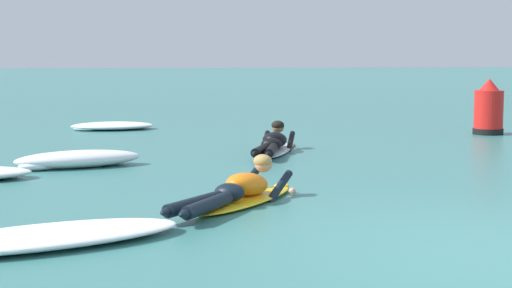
# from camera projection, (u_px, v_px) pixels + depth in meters

# --- Properties ---
(ground_plane) EXTENTS (120.00, 120.00, 0.00)m
(ground_plane) POSITION_uv_depth(u_px,v_px,m) (294.00, 134.00, 16.97)
(ground_plane) COLOR #387A75
(surfer_near) EXTENTS (1.78, 2.36, 0.54)m
(surfer_near) POSITION_uv_depth(u_px,v_px,m) (240.00, 192.00, 9.21)
(surfer_near) COLOR yellow
(surfer_near) RESTS_ON ground
(surfer_far) EXTENTS (1.12, 2.53, 0.55)m
(surfer_far) POSITION_uv_depth(u_px,v_px,m) (273.00, 144.00, 13.80)
(surfer_far) COLOR silver
(surfer_far) RESTS_ON ground
(whitewater_mid_left) EXTENTS (1.80, 1.09, 0.16)m
(whitewater_mid_left) POSITION_uv_depth(u_px,v_px,m) (112.00, 126.00, 17.81)
(whitewater_mid_left) COLOR white
(whitewater_mid_left) RESTS_ON ground
(whitewater_back) EXTENTS (2.62, 1.76, 0.15)m
(whitewater_back) POSITION_uv_depth(u_px,v_px,m) (45.00, 237.00, 7.30)
(whitewater_back) COLOR white
(whitewater_back) RESTS_ON ground
(whitewater_far_band) EXTENTS (1.92, 1.10, 0.25)m
(whitewater_far_band) POSITION_uv_depth(u_px,v_px,m) (78.00, 159.00, 12.09)
(whitewater_far_band) COLOR white
(whitewater_far_band) RESTS_ON ground
(channel_marker_buoy) EXTENTS (0.60, 0.60, 1.12)m
(channel_marker_buoy) POSITION_uv_depth(u_px,v_px,m) (489.00, 112.00, 16.77)
(channel_marker_buoy) COLOR red
(channel_marker_buoy) RESTS_ON ground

